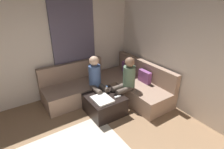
% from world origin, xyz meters
% --- Properties ---
extents(wall_left, '(0.12, 6.00, 2.70)m').
position_xyz_m(wall_left, '(-2.94, 0.00, 1.35)').
color(wall_left, beige).
rests_on(wall_left, ground_plane).
extents(curtain_panel, '(0.06, 1.10, 2.50)m').
position_xyz_m(curtain_panel, '(-2.84, 1.30, 1.25)').
color(curtain_panel, '#595166').
rests_on(curtain_panel, ground_plane).
extents(sectional_couch, '(2.10, 2.55, 0.87)m').
position_xyz_m(sectional_couch, '(-2.08, 1.88, 0.28)').
color(sectional_couch, '#9E7F6B').
rests_on(sectional_couch, ground_plane).
extents(ottoman, '(0.76, 0.76, 0.42)m').
position_xyz_m(ottoman, '(-1.54, 1.38, 0.21)').
color(ottoman, black).
rests_on(ottoman, ground_plane).
extents(folded_blanket, '(0.44, 0.36, 0.04)m').
position_xyz_m(folded_blanket, '(-1.44, 1.26, 0.44)').
color(folded_blanket, white).
rests_on(folded_blanket, ottoman).
extents(coffee_mug, '(0.08, 0.08, 0.10)m').
position_xyz_m(coffee_mug, '(-1.76, 1.56, 0.47)').
color(coffee_mug, '#334C72').
rests_on(coffee_mug, ottoman).
extents(game_remote, '(0.05, 0.15, 0.02)m').
position_xyz_m(game_remote, '(-1.36, 1.60, 0.43)').
color(game_remote, white).
rests_on(game_remote, ottoman).
extents(person_on_couch_back, '(0.30, 0.60, 1.20)m').
position_xyz_m(person_on_couch_back, '(-1.52, 1.93, 0.66)').
color(person_on_couch_back, brown).
rests_on(person_on_couch_back, ground_plane).
extents(person_on_couch_side, '(0.60, 0.30, 1.20)m').
position_xyz_m(person_on_couch_side, '(-1.93, 1.41, 0.66)').
color(person_on_couch_side, brown).
rests_on(person_on_couch_side, ground_plane).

